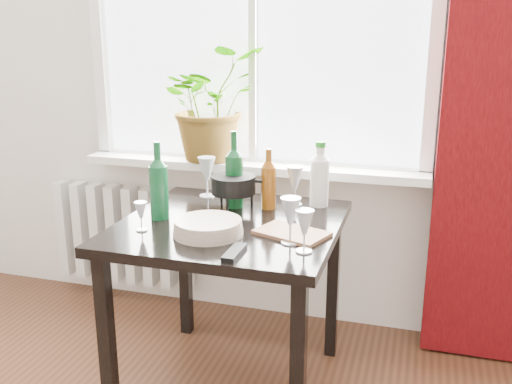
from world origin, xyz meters
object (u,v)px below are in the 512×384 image
(tv_remote, at_px, (234,252))
(wineglass_far_right, at_px, (304,231))
(wineglass_back_center, at_px, (295,185))
(plate_stack, at_px, (208,227))
(cleaning_bottle, at_px, (320,174))
(wineglass_back_left, at_px, (207,176))
(cutting_board, at_px, (292,233))
(fondue_pot, at_px, (233,193))
(bottle_amber, at_px, (269,178))
(table, at_px, (230,243))
(wine_bottle_right, at_px, (234,169))
(potted_plant, at_px, (212,104))
(wineglass_front_right, at_px, (290,220))
(wineglass_front_left, at_px, (141,216))
(radiator, at_px, (124,234))
(wine_bottle_left, at_px, (159,180))

(tv_remote, bearing_deg, wineglass_far_right, 22.51)
(wineglass_back_center, xyz_separation_m, plate_stack, (-0.22, -0.46, -0.06))
(cleaning_bottle, distance_m, wineglass_back_left, 0.52)
(wineglass_back_center, relative_size, plate_stack, 0.68)
(wineglass_back_center, height_order, cutting_board, wineglass_back_center)
(tv_remote, height_order, cutting_board, tv_remote)
(fondue_pot, bearing_deg, wineglass_far_right, -23.42)
(bottle_amber, distance_m, cutting_board, 0.37)
(table, relative_size, wine_bottle_right, 2.57)
(potted_plant, bearing_deg, wineglass_front_right, -53.00)
(wine_bottle_right, height_order, plate_stack, wine_bottle_right)
(wineglass_back_center, relative_size, wineglass_front_left, 1.56)
(wineglass_front_right, distance_m, wineglass_back_left, 0.69)
(wine_bottle_right, xyz_separation_m, wineglass_front_left, (-0.24, -0.39, -0.11))
(plate_stack, bearing_deg, wineglass_back_left, 111.66)
(wineglass_far_right, distance_m, wineglass_back_center, 0.55)
(table, xyz_separation_m, wineglass_back_center, (0.19, 0.29, 0.18))
(fondue_pot, height_order, cutting_board, fondue_pot)
(bottle_amber, bearing_deg, wineglass_far_right, -60.98)
(radiator, height_order, wineglass_far_right, wineglass_far_right)
(bottle_amber, height_order, cleaning_bottle, cleaning_bottle)
(wineglass_back_center, bearing_deg, wine_bottle_left, -145.04)
(wine_bottle_right, relative_size, plate_stack, 1.27)
(cleaning_bottle, relative_size, cutting_board, 1.11)
(wineglass_front_left, bearing_deg, cutting_board, 11.75)
(wine_bottle_right, bearing_deg, wineglass_far_right, -47.46)
(radiator, relative_size, potted_plant, 1.43)
(wine_bottle_right, height_order, wineglass_back_left, wine_bottle_right)
(plate_stack, relative_size, tv_remote, 1.73)
(table, relative_size, fondue_pot, 3.98)
(wineglass_far_right, bearing_deg, wineglass_back_center, 106.31)
(radiator, relative_size, wineglass_far_right, 5.20)
(table, height_order, fondue_pot, fondue_pot)
(radiator, height_order, fondue_pot, fondue_pot)
(plate_stack, height_order, tv_remote, plate_stack)
(wineglass_back_center, height_order, wineglass_front_left, wineglass_back_center)
(table, distance_m, wine_bottle_left, 0.38)
(bottle_amber, bearing_deg, cutting_board, -59.96)
(wineglass_back_center, bearing_deg, wineglass_back_left, 177.44)
(table, distance_m, cutting_board, 0.30)
(cleaning_bottle, relative_size, plate_stack, 1.08)
(wine_bottle_right, height_order, wineglass_front_left, wine_bottle_right)
(bottle_amber, height_order, tv_remote, bottle_amber)
(table, distance_m, tv_remote, 0.36)
(wineglass_back_left, bearing_deg, cleaning_bottle, 0.53)
(potted_plant, relative_size, wine_bottle_right, 1.69)
(wine_bottle_left, xyz_separation_m, wineglass_far_right, (0.63, -0.19, -0.08))
(potted_plant, height_order, cutting_board, potted_plant)
(wineglass_front_right, bearing_deg, wine_bottle_right, 132.36)
(plate_stack, distance_m, cutting_board, 0.31)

